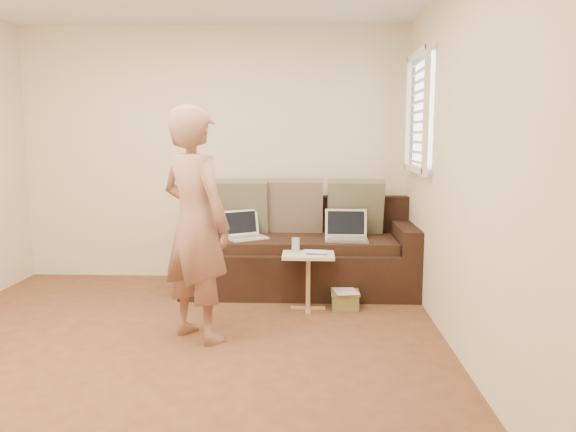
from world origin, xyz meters
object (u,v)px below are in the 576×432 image
Objects in this scene: person at (196,224)px; sofa at (300,247)px; side_table at (308,282)px; striped_box at (345,299)px; drinking_glass at (296,245)px; laptop_white at (246,238)px; laptop_silver at (346,240)px.

sofa is at bearing -82.04° from person.
side_table is 0.37m from striped_box.
person reaches higher than side_table.
person is at bearing -130.72° from drinking_glass.
laptop_white is 0.21× the size of person.
laptop_silver and laptop_white have the same top height.
laptop_silver is 0.82× the size of side_table.
striped_box is (0.92, -0.48, -0.44)m from laptop_white.
side_table is 4.07× the size of drinking_glass.
laptop_white reaches higher than side_table.
person is (-0.23, -1.25, 0.34)m from laptop_white.
side_table is (0.82, 0.72, -0.61)m from person.
person is at bearing -146.08° from striped_box.
drinking_glass is (-0.03, -0.53, 0.12)m from sofa.
drinking_glass is (0.71, 0.82, -0.31)m from person.
striped_box is at bearing -109.52° from person.
striped_box is at bearing -93.01° from laptop_silver.
side_table is at bearing -73.75° from laptop_white.
laptop_white is at bearing 177.88° from laptop_silver.
drinking_glass is at bearing -93.00° from sofa.
side_table is (-0.36, -0.47, -0.28)m from laptop_silver.
laptop_silver is 0.23× the size of person.
drinking_glass is at bearing 172.92° from striped_box.
person is (-1.17, -1.19, 0.34)m from laptop_silver.
laptop_white reaches higher than striped_box.
striped_box is (1.14, 0.77, -0.78)m from person.
striped_box is (-0.03, -0.42, -0.44)m from laptop_silver.
striped_box is (0.41, -0.58, -0.35)m from sofa.
laptop_silver reaches higher than striped_box.
side_table is at bearing -41.79° from drinking_glass.
sofa is 0.79m from striped_box.
laptop_white is at bearing -63.65° from person.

